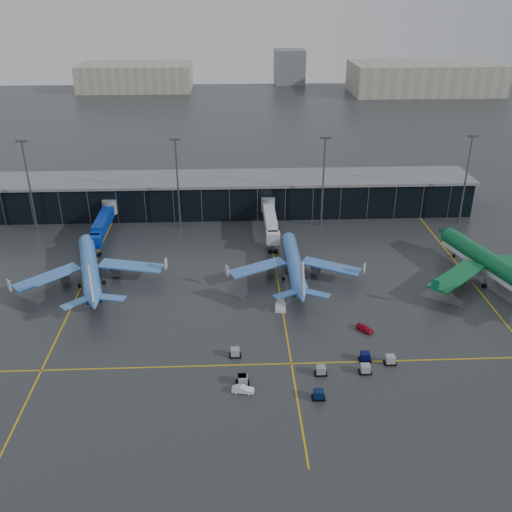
{
  "coord_description": "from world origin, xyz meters",
  "views": [
    {
      "loc": [
        -0.21,
        -99.6,
        62.84
      ],
      "look_at": [
        5.0,
        18.0,
        6.0
      ],
      "focal_mm": 40.0,
      "sensor_mm": 36.0,
      "label": 1
    }
  ],
  "objects_px": {
    "baggage_carts": "(310,370)",
    "service_van_red": "(365,328)",
    "service_van_white": "(243,389)",
    "airliner_klm_near": "(294,255)",
    "mobile_airstair": "(281,306)",
    "airliner_aer_lingus": "(494,254)",
    "airliner_arkefly": "(88,258)"
  },
  "relations": [
    {
      "from": "mobile_airstair",
      "to": "service_van_white",
      "type": "height_order",
      "value": "mobile_airstair"
    },
    {
      "from": "baggage_carts",
      "to": "service_van_red",
      "type": "height_order",
      "value": "baggage_carts"
    },
    {
      "from": "service_van_white",
      "to": "airliner_aer_lingus",
      "type": "bearing_deg",
      "value": -48.31
    },
    {
      "from": "service_van_white",
      "to": "service_van_red",
      "type": "bearing_deg",
      "value": -45.16
    },
    {
      "from": "airliner_klm_near",
      "to": "baggage_carts",
      "type": "height_order",
      "value": "airliner_klm_near"
    },
    {
      "from": "airliner_klm_near",
      "to": "service_van_red",
      "type": "relative_size",
      "value": 9.89
    },
    {
      "from": "airliner_aer_lingus",
      "to": "mobile_airstair",
      "type": "relative_size",
      "value": 13.32
    },
    {
      "from": "airliner_aer_lingus",
      "to": "service_van_red",
      "type": "relative_size",
      "value": 12.25
    },
    {
      "from": "airliner_klm_near",
      "to": "baggage_carts",
      "type": "bearing_deg",
      "value": -90.88
    },
    {
      "from": "service_van_red",
      "to": "service_van_white",
      "type": "height_order",
      "value": "service_van_red"
    },
    {
      "from": "airliner_arkefly",
      "to": "airliner_aer_lingus",
      "type": "height_order",
      "value": "airliner_aer_lingus"
    },
    {
      "from": "airliner_arkefly",
      "to": "service_van_red",
      "type": "bearing_deg",
      "value": -36.73
    },
    {
      "from": "airliner_aer_lingus",
      "to": "baggage_carts",
      "type": "height_order",
      "value": "airliner_aer_lingus"
    },
    {
      "from": "mobile_airstair",
      "to": "baggage_carts",
      "type": "bearing_deg",
      "value": -76.56
    },
    {
      "from": "airliner_klm_near",
      "to": "mobile_airstair",
      "type": "relative_size",
      "value": 10.75
    },
    {
      "from": "airliner_arkefly",
      "to": "mobile_airstair",
      "type": "distance_m",
      "value": 45.41
    },
    {
      "from": "baggage_carts",
      "to": "service_van_red",
      "type": "bearing_deg",
      "value": 46.43
    },
    {
      "from": "baggage_carts",
      "to": "service_van_white",
      "type": "height_order",
      "value": "baggage_carts"
    },
    {
      "from": "service_van_white",
      "to": "airliner_arkefly",
      "type": "bearing_deg",
      "value": 48.85
    },
    {
      "from": "mobile_airstair",
      "to": "airliner_arkefly",
      "type": "bearing_deg",
      "value": 166.38
    },
    {
      "from": "airliner_aer_lingus",
      "to": "baggage_carts",
      "type": "bearing_deg",
      "value": -160.18
    },
    {
      "from": "airliner_arkefly",
      "to": "airliner_aer_lingus",
      "type": "bearing_deg",
      "value": -17.54
    },
    {
      "from": "airliner_aer_lingus",
      "to": "service_van_white",
      "type": "distance_m",
      "value": 69.31
    },
    {
      "from": "airliner_klm_near",
      "to": "service_van_white",
      "type": "xyz_separation_m",
      "value": [
        -12.92,
        -41.67,
        -5.07
      ]
    },
    {
      "from": "service_van_white",
      "to": "baggage_carts",
      "type": "bearing_deg",
      "value": -60.33
    },
    {
      "from": "airliner_arkefly",
      "to": "airliner_klm_near",
      "type": "xyz_separation_m",
      "value": [
        47.11,
        0.64,
        -0.45
      ]
    },
    {
      "from": "airliner_aer_lingus",
      "to": "service_van_red",
      "type": "height_order",
      "value": "airliner_aer_lingus"
    },
    {
      "from": "airliner_klm_near",
      "to": "service_van_white",
      "type": "height_order",
      "value": "airliner_klm_near"
    },
    {
      "from": "baggage_carts",
      "to": "airliner_arkefly",
      "type": "bearing_deg",
      "value": 141.73
    },
    {
      "from": "airliner_aer_lingus",
      "to": "mobile_airstair",
      "type": "bearing_deg",
      "value": 176.25
    },
    {
      "from": "baggage_carts",
      "to": "service_van_white",
      "type": "xyz_separation_m",
      "value": [
        -12.07,
        -4.54,
        -0.14
      ]
    },
    {
      "from": "airliner_klm_near",
      "to": "airliner_aer_lingus",
      "type": "distance_m",
      "value": 45.43
    }
  ]
}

